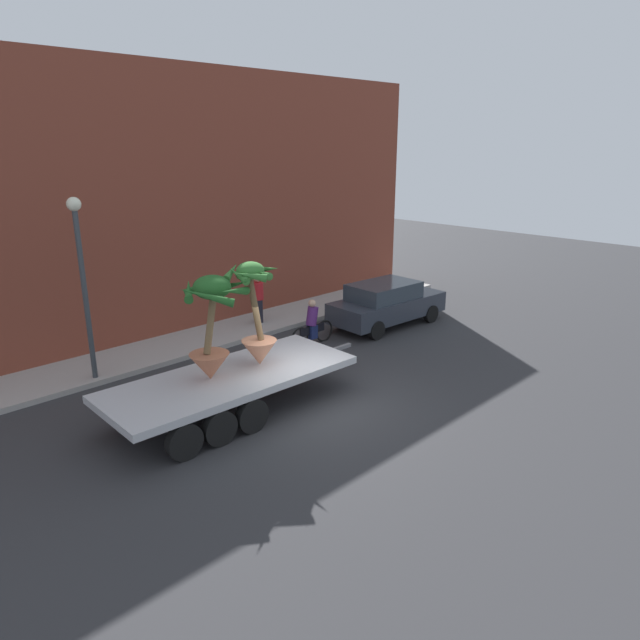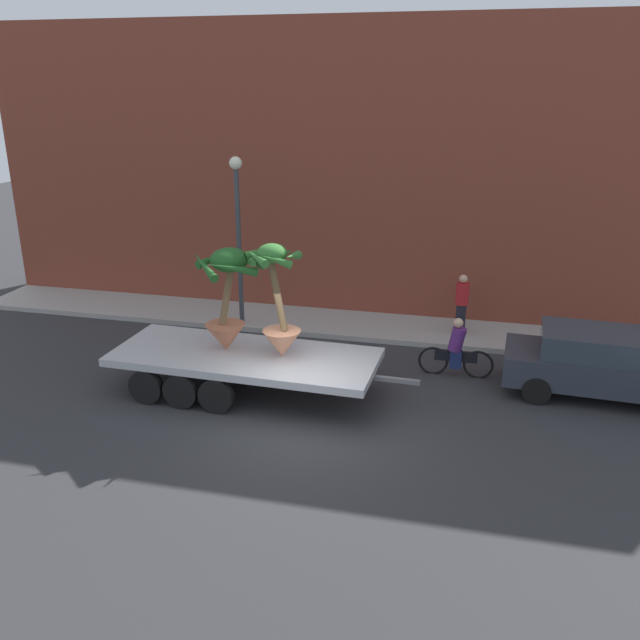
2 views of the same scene
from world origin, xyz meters
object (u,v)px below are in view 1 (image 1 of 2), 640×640
at_px(potted_palm_rear, 212,325).
at_px(parked_car, 386,303).
at_px(flatbed_trailer, 222,385).
at_px(street_lamp, 82,266).
at_px(cyclist, 312,325).
at_px(pedestrian_near_gate, 259,298).
at_px(potted_palm_middle, 255,318).

xyz_separation_m(potted_palm_rear, parked_car, (8.41, 1.64, -1.46)).
xyz_separation_m(flatbed_trailer, street_lamp, (-1.33, 4.08, 2.46)).
relative_size(flatbed_trailer, cyclist, 3.90).
xyz_separation_m(parked_car, pedestrian_near_gate, (-3.30, 3.06, 0.22)).
xyz_separation_m(potted_palm_rear, street_lamp, (-1.19, 3.98, 0.94)).
relative_size(potted_palm_rear, cyclist, 1.33).
distance_m(flatbed_trailer, street_lamp, 4.94).
height_order(potted_palm_rear, pedestrian_near_gate, potted_palm_rear).
xyz_separation_m(potted_palm_middle, street_lamp, (-2.40, 4.06, 1.02)).
xyz_separation_m(flatbed_trailer, potted_palm_middle, (1.07, 0.02, 1.44)).
xyz_separation_m(flatbed_trailer, potted_palm_rear, (-0.14, 0.10, 1.52)).
relative_size(potted_palm_middle, pedestrian_near_gate, 1.54).
bearing_deg(flatbed_trailer, parked_car, 11.86).
relative_size(potted_palm_middle, street_lamp, 0.54).
relative_size(potted_palm_rear, potted_palm_middle, 0.93).
bearing_deg(street_lamp, potted_palm_rear, -73.36).
bearing_deg(potted_palm_rear, street_lamp, 106.64).
bearing_deg(flatbed_trailer, cyclist, 22.97).
relative_size(flatbed_trailer, pedestrian_near_gate, 4.19).
bearing_deg(parked_car, pedestrian_near_gate, 137.16).
height_order(flatbed_trailer, potted_palm_middle, potted_palm_middle).
distance_m(potted_palm_middle, parked_car, 7.53).
xyz_separation_m(flatbed_trailer, parked_car, (8.27, 1.74, 0.05)).
height_order(potted_palm_middle, parked_car, potted_palm_middle).
bearing_deg(potted_palm_rear, pedestrian_near_gate, 42.64).
distance_m(potted_palm_middle, cyclist, 4.70).
bearing_deg(flatbed_trailer, potted_palm_rear, 144.17).
xyz_separation_m(potted_palm_middle, parked_car, (7.20, 1.72, -1.38)).
height_order(potted_palm_middle, street_lamp, street_lamp).
xyz_separation_m(cyclist, pedestrian_near_gate, (-0.02, 2.69, 0.37)).
xyz_separation_m(pedestrian_near_gate, street_lamp, (-6.30, -0.72, 2.19)).
bearing_deg(pedestrian_near_gate, flatbed_trailer, -135.98).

